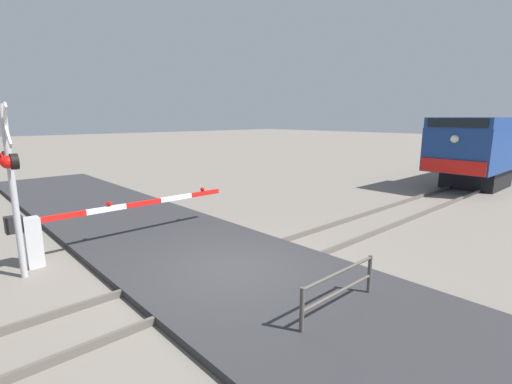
% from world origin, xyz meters
% --- Properties ---
extents(ground_plane, '(160.00, 160.00, 0.00)m').
position_xyz_m(ground_plane, '(0.00, 0.00, 0.00)').
color(ground_plane, slate).
extents(rail_track_left, '(0.08, 80.00, 0.15)m').
position_xyz_m(rail_track_left, '(-0.72, 0.00, 0.07)').
color(rail_track_left, '#59544C').
rests_on(rail_track_left, ground_plane).
extents(rail_track_right, '(0.08, 80.00, 0.15)m').
position_xyz_m(rail_track_right, '(0.72, 0.00, 0.07)').
color(rail_track_right, '#59544C').
rests_on(rail_track_right, ground_plane).
extents(road_surface, '(36.00, 4.78, 0.16)m').
position_xyz_m(road_surface, '(0.00, 0.00, 0.08)').
color(road_surface, '#2D2D30').
rests_on(road_surface, ground_plane).
extents(locomotive, '(3.03, 15.92, 3.65)m').
position_xyz_m(locomotive, '(0.00, 20.75, 1.93)').
color(locomotive, black).
rests_on(locomotive, ground_plane).
extents(crossing_signal, '(1.18, 0.33, 3.96)m').
position_xyz_m(crossing_signal, '(-3.17, -3.69, 2.45)').
color(crossing_signal, '#ADADB2').
rests_on(crossing_signal, ground_plane).
extents(crossing_gate, '(0.36, 6.20, 1.37)m').
position_xyz_m(crossing_gate, '(-3.70, -2.52, 0.86)').
color(crossing_gate, silver).
rests_on(crossing_gate, ground_plane).
extents(guard_railing, '(0.08, 2.16, 0.95)m').
position_xyz_m(guard_railing, '(2.82, 0.22, 0.61)').
color(guard_railing, '#4C4742').
rests_on(guard_railing, ground_plane).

